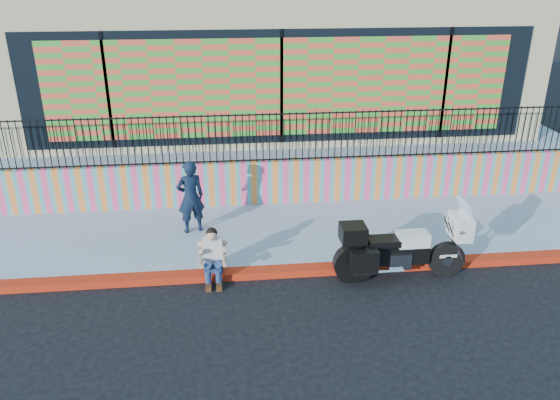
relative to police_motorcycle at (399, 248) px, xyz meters
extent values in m
plane|color=black|center=(-1.79, 0.35, -0.67)|extent=(90.00, 90.00, 0.00)
cube|color=#A6250B|center=(-1.79, 0.35, -0.59)|extent=(16.00, 0.30, 0.15)
cube|color=#97A1B5|center=(-1.79, 2.00, -0.59)|extent=(16.00, 3.00, 0.15)
cube|color=#FF4374|center=(-1.79, 3.60, 0.03)|extent=(16.00, 0.20, 1.10)
cube|color=#97A1B5|center=(-1.79, 8.70, -0.04)|extent=(16.00, 10.00, 1.25)
cube|color=tan|center=(-1.79, 8.50, 2.58)|extent=(14.00, 8.00, 4.00)
cube|color=black|center=(-1.79, 4.48, 2.18)|extent=(12.60, 0.04, 2.80)
cube|color=#DF4B31|center=(-1.79, 4.45, 2.18)|extent=(11.48, 0.02, 2.40)
cylinder|color=black|center=(0.97, 0.00, -0.31)|extent=(0.71, 0.15, 0.71)
cylinder|color=black|center=(-0.87, 0.00, -0.31)|extent=(0.71, 0.15, 0.71)
cube|color=black|center=(0.05, 0.00, -0.12)|extent=(1.03, 0.30, 0.37)
cube|color=silver|center=(0.00, 0.00, -0.23)|extent=(0.43, 0.37, 0.32)
cube|color=silver|center=(0.24, 0.00, 0.18)|extent=(0.60, 0.35, 0.26)
cube|color=black|center=(-0.33, 0.00, 0.16)|extent=(0.60, 0.37, 0.13)
cube|color=silver|center=(1.16, 0.00, 0.39)|extent=(0.32, 0.56, 0.45)
cube|color=silver|center=(1.21, 0.00, 0.74)|extent=(0.20, 0.50, 0.37)
cube|color=black|center=(-0.92, 0.00, 0.36)|extent=(0.48, 0.45, 0.32)
cube|color=black|center=(-0.76, -0.32, -0.07)|extent=(0.52, 0.19, 0.43)
cube|color=black|center=(-0.76, 0.32, -0.07)|extent=(0.52, 0.19, 0.43)
cube|color=silver|center=(0.97, 0.00, -0.20)|extent=(0.35, 0.17, 0.06)
imported|color=black|center=(-4.04, 2.19, 0.31)|extent=(0.70, 0.56, 1.66)
cube|color=navy|center=(-3.56, 0.43, -0.43)|extent=(0.36, 0.28, 0.18)
cube|color=silver|center=(-3.56, 0.39, -0.08)|extent=(0.38, 0.27, 0.54)
sphere|color=tan|center=(-3.56, 0.35, 0.28)|extent=(0.21, 0.21, 0.21)
cube|color=#472814|center=(-3.66, -0.01, -0.62)|extent=(0.11, 0.26, 0.10)
cube|color=#472814|center=(-3.46, -0.01, -0.62)|extent=(0.11, 0.26, 0.10)
camera|label=1|loc=(-3.25, -8.92, 4.98)|focal=35.00mm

